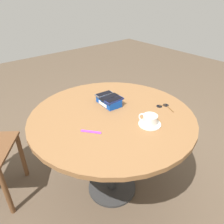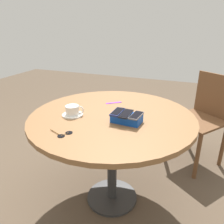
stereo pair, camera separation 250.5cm
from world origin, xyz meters
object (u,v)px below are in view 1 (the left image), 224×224
(coffee_cup, at_px, (150,119))
(phone_navy, at_px, (114,100))
(round_table, at_px, (112,126))
(phone_black, at_px, (109,97))
(sunglasses, at_px, (163,106))
(phone_gray, at_px, (104,94))
(lanyard_strap, at_px, (91,132))
(phone_box, at_px, (109,101))
(saucer, at_px, (150,124))

(coffee_cup, bearing_deg, phone_navy, -174.88)
(round_table, relative_size, phone_black, 7.70)
(phone_black, xyz_separation_m, phone_navy, (0.06, -0.00, 0.00))
(round_table, height_order, phone_navy, phone_navy)
(sunglasses, bearing_deg, phone_gray, -140.84)
(phone_gray, distance_m, coffee_cup, 0.43)
(phone_black, distance_m, sunglasses, 0.39)
(phone_gray, bearing_deg, phone_navy, -3.23)
(coffee_cup, xyz_separation_m, lanyard_strap, (-0.17, -0.32, -0.04))
(phone_gray, bearing_deg, coffee_cup, 2.74)
(round_table, distance_m, phone_navy, 0.18)
(lanyard_strap, bearing_deg, phone_black, 123.15)
(phone_gray, bearing_deg, phone_box, -5.90)
(phone_black, xyz_separation_m, saucer, (0.36, 0.02, -0.05))
(coffee_cup, bearing_deg, lanyard_strap, -117.40)
(saucer, bearing_deg, coffee_cup, -159.15)
(round_table, distance_m, saucer, 0.28)
(phone_box, bearing_deg, lanyard_strap, -56.21)
(phone_gray, distance_m, sunglasses, 0.44)
(round_table, height_order, sunglasses, sunglasses)
(coffee_cup, bearing_deg, sunglasses, 109.93)
(round_table, xyz_separation_m, phone_black, (-0.12, 0.08, 0.15))
(phone_navy, bearing_deg, sunglasses, 52.72)
(coffee_cup, bearing_deg, phone_gray, -177.26)
(phone_black, distance_m, coffee_cup, 0.36)
(phone_gray, bearing_deg, round_table, -23.34)
(round_table, relative_size, coffee_cup, 9.40)
(phone_box, distance_m, sunglasses, 0.39)
(sunglasses, bearing_deg, phone_black, -134.48)
(lanyard_strap, bearing_deg, round_table, 107.97)
(sunglasses, bearing_deg, phone_box, -134.37)
(phone_navy, bearing_deg, phone_gray, 176.77)
(lanyard_strap, relative_size, sunglasses, 0.90)
(round_table, height_order, coffee_cup, coffee_cup)
(round_table, bearing_deg, phone_gray, 156.66)
(phone_gray, xyz_separation_m, lanyard_strap, (0.26, -0.30, -0.06))
(lanyard_strap, bearing_deg, coffee_cup, 62.60)
(sunglasses, bearing_deg, lanyard_strap, -97.48)
(phone_gray, relative_size, sunglasses, 0.98)
(saucer, bearing_deg, phone_navy, -174.74)
(saucer, relative_size, sunglasses, 1.00)
(round_table, distance_m, coffee_cup, 0.29)
(phone_navy, bearing_deg, phone_box, 179.52)
(phone_black, distance_m, phone_navy, 0.06)
(phone_gray, height_order, lanyard_strap, phone_gray)
(round_table, relative_size, phone_navy, 8.03)
(phone_box, xyz_separation_m, coffee_cup, (0.36, 0.03, 0.01))
(round_table, xyz_separation_m, lanyard_strap, (0.07, -0.22, 0.09))
(coffee_cup, distance_m, lanyard_strap, 0.36)
(round_table, bearing_deg, lanyard_strap, -72.03)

